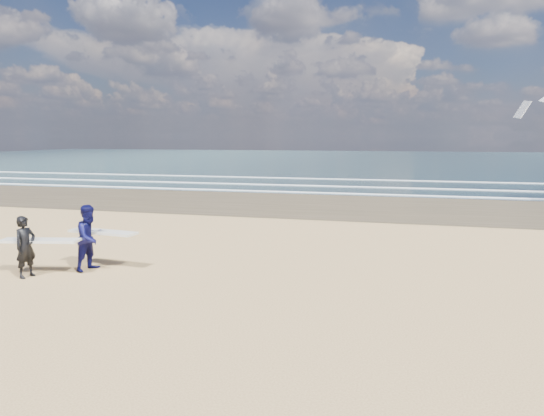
# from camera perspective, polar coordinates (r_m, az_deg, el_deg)

# --- Properties ---
(ocean) EXTENTS (220.00, 100.00, 0.02)m
(ocean) POSITION_cam_1_polar(r_m,az_deg,el_deg) (83.19, 22.50, 5.10)
(ocean) COLOR #172C33
(ocean) RESTS_ON ground
(surfer_near) EXTENTS (2.26, 1.18, 1.74)m
(surfer_near) POSITION_cam_1_polar(r_m,az_deg,el_deg) (15.20, -26.80, -3.99)
(surfer_near) COLOR black
(surfer_near) RESTS_ON ground
(surfer_far) EXTENTS (2.24, 1.27, 1.95)m
(surfer_far) POSITION_cam_1_polar(r_m,az_deg,el_deg) (15.24, -20.53, -3.24)
(surfer_far) COLOR #0A0B3C
(surfer_far) RESTS_ON ground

